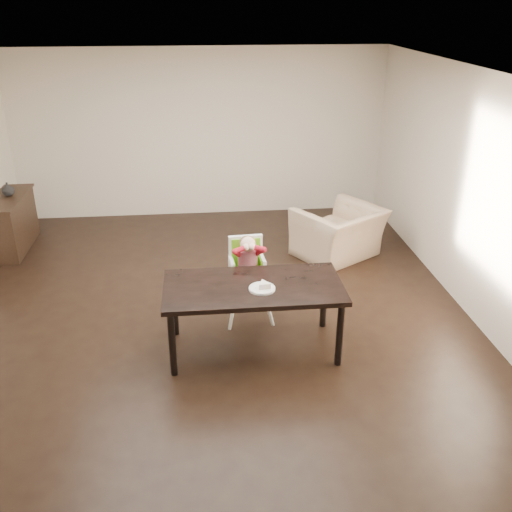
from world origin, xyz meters
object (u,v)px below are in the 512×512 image
Objects in this scene: armchair at (339,225)px; sideboard at (12,223)px; high_chair at (247,260)px; dining_table at (253,292)px.

armchair reaches higher than sideboard.
armchair is (1.43, 1.53, -0.23)m from high_chair.
armchair is at bearing 57.26° from dining_table.
high_chair is at bearing 14.64° from armchair.
dining_table is at bearing -42.67° from sideboard.
sideboard is at bearing 140.75° from high_chair.
sideboard is at bearing -41.60° from armchair.
armchair reaches higher than dining_table.
high_chair reaches higher than dining_table.
dining_table is 2.64m from armchair.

